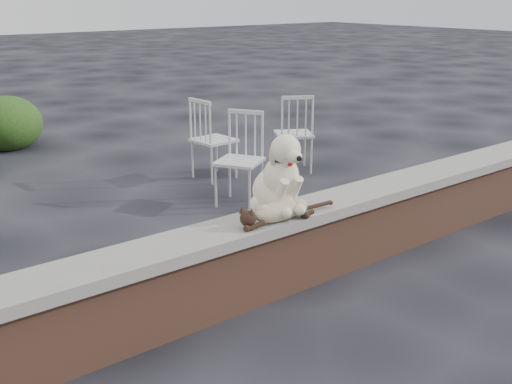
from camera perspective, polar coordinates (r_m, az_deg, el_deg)
ground at (r=4.86m, az=6.27°, el=-7.28°), size 60.00×60.00×0.00m
brick_wall at (r=4.76m, az=6.38°, el=-4.56°), size 6.00×0.30×0.50m
capstone at (r=4.66m, az=6.50°, el=-1.26°), size 6.20×0.40×0.08m
dog at (r=4.29m, az=1.81°, el=1.89°), size 0.45×0.56×0.60m
cat at (r=4.20m, az=2.26°, el=-1.60°), size 0.97×0.34×0.16m
chair_d at (r=6.18m, az=-1.58°, el=3.02°), size 0.77×0.77×0.94m
chair_c at (r=7.40m, az=3.52°, el=5.52°), size 0.76×0.76×0.94m
chair_e at (r=7.10m, az=-3.93°, el=4.97°), size 0.60×0.60×0.94m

